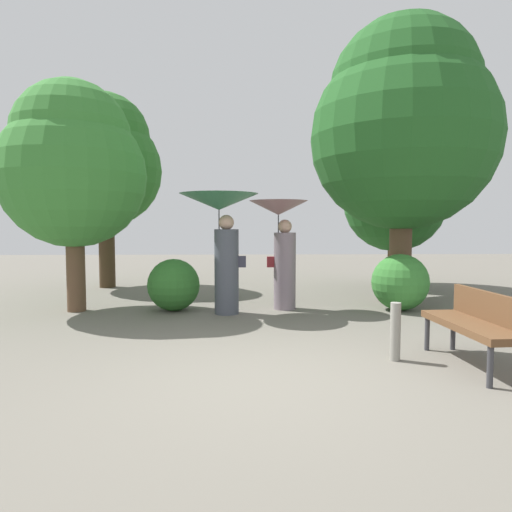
% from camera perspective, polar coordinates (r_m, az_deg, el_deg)
% --- Properties ---
extents(ground_plane, '(40.00, 40.00, 0.00)m').
position_cam_1_polar(ground_plane, '(4.85, 1.49, -15.11)').
color(ground_plane, '#6B665B').
extents(person_left, '(1.39, 1.39, 2.14)m').
position_cam_1_polar(person_left, '(8.05, -4.34, 3.87)').
color(person_left, '#474C56').
rests_on(person_left, ground).
extents(person_right, '(1.09, 1.09, 2.04)m').
position_cam_1_polar(person_right, '(8.50, 3.19, 2.61)').
color(person_right, gray).
rests_on(person_right, ground).
extents(park_bench, '(0.56, 1.52, 0.83)m').
position_cam_1_polar(park_bench, '(5.67, 26.05, -7.36)').
color(park_bench, '#38383D').
rests_on(park_bench, ground).
extents(tree_near_left, '(2.60, 2.60, 4.18)m').
position_cam_1_polar(tree_near_left, '(8.98, -22.02, 10.70)').
color(tree_near_left, brown).
rests_on(tree_near_left, ground).
extents(tree_near_right, '(2.60, 2.60, 3.84)m').
position_cam_1_polar(tree_near_right, '(12.27, 17.05, 7.55)').
color(tree_near_right, brown).
rests_on(tree_near_right, ground).
extents(tree_mid_left, '(2.81, 2.81, 4.89)m').
position_cam_1_polar(tree_mid_left, '(12.23, -18.47, 11.37)').
color(tree_mid_left, '#42301E').
rests_on(tree_mid_left, ground).
extents(tree_mid_right, '(3.70, 3.70, 5.71)m').
position_cam_1_polar(tree_mid_right, '(9.91, 18.01, 15.58)').
color(tree_mid_right, brown).
rests_on(tree_mid_right, ground).
extents(bush_path_left, '(1.05, 1.05, 1.05)m').
position_cam_1_polar(bush_path_left, '(8.83, 17.68, -3.15)').
color(bush_path_left, '#387F33').
rests_on(bush_path_left, ground).
extents(bush_path_right, '(0.96, 0.96, 0.96)m').
position_cam_1_polar(bush_path_right, '(8.51, -10.32, -3.59)').
color(bush_path_right, '#2D6B28').
rests_on(bush_path_right, ground).
extents(path_marker_post, '(0.12, 0.12, 0.68)m').
position_cam_1_polar(path_marker_post, '(5.59, 17.12, -9.07)').
color(path_marker_post, gray).
rests_on(path_marker_post, ground).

